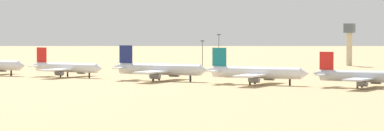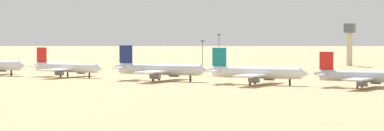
% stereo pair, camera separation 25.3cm
% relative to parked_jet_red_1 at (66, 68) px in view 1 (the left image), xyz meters
% --- Properties ---
extents(ground, '(4000.00, 4000.00, 0.00)m').
position_rel_parked_jet_red_1_xyz_m(ground, '(45.43, -9.65, -4.09)').
color(ground, tan).
extents(ridge_far_west, '(357.81, 257.59, 121.14)m').
position_rel_parked_jet_red_1_xyz_m(ridge_far_west, '(-379.04, 1003.66, 56.48)').
color(ridge_far_west, gray).
rests_on(ridge_far_west, ground).
extents(parked_jet_red_1, '(37.74, 31.65, 12.48)m').
position_rel_parked_jet_red_1_xyz_m(parked_jet_red_1, '(0.00, 0.00, 0.00)').
color(parked_jet_red_1, white).
rests_on(parked_jet_red_1, ground).
extents(parked_jet_navy_2, '(42.13, 35.46, 13.92)m').
position_rel_parked_jet_red_1_xyz_m(parked_jet_navy_2, '(47.80, -3.08, 0.47)').
color(parked_jet_navy_2, silver).
rests_on(parked_jet_navy_2, ground).
extents(parked_jet_teal_3, '(40.85, 34.40, 13.49)m').
position_rel_parked_jet_red_1_xyz_m(parked_jet_teal_3, '(90.63, -5.34, 0.33)').
color(parked_jet_teal_3, white).
rests_on(parked_jet_teal_3, ground).
extents(parked_jet_red_4, '(37.63, 31.50, 12.46)m').
position_rel_parked_jet_red_1_xyz_m(parked_jet_red_4, '(131.08, -4.44, -0.01)').
color(parked_jet_red_4, silver).
rests_on(parked_jet_red_4, ground).
extents(control_tower, '(5.20, 5.20, 23.37)m').
position_rel_parked_jet_red_1_xyz_m(control_tower, '(69.30, 165.96, 10.01)').
color(control_tower, '#C6B793').
rests_on(control_tower, ground).
extents(light_pole_west, '(1.80, 0.50, 17.69)m').
position_rel_parked_jet_red_1_xyz_m(light_pole_west, '(21.69, 100.26, 5.99)').
color(light_pole_west, '#59595E').
rests_on(light_pole_west, ground).
extents(light_pole_mid, '(1.80, 0.50, 14.81)m').
position_rel_parked_jet_red_1_xyz_m(light_pole_mid, '(25.22, 75.70, 4.51)').
color(light_pole_mid, '#59595E').
rests_on(light_pole_mid, ground).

